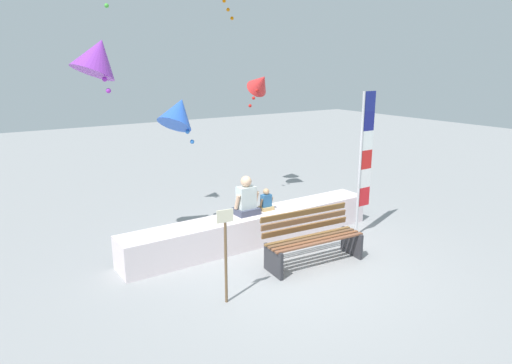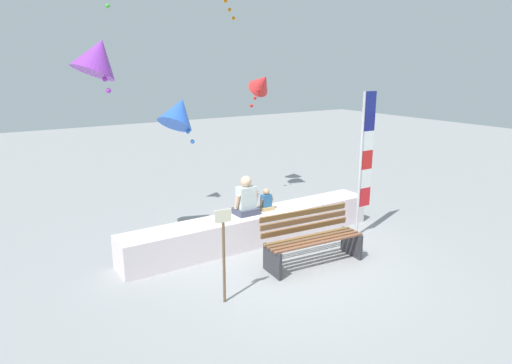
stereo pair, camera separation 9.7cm
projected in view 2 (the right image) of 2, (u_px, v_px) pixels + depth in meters
name	position (u px, v px, depth m)	size (l,w,h in m)	color
ground_plane	(295.00, 266.00, 7.60)	(40.00, 40.00, 0.00)	gray
seawall_ledge	(254.00, 228.00, 8.54)	(5.20, 0.65, 0.58)	silver
park_bench	(311.00, 239.00, 7.62)	(1.78, 0.75, 0.88)	brown
person_adult	(246.00, 199.00, 8.35)	(0.48, 0.35, 0.73)	#3D4156
person_child	(266.00, 202.00, 8.62)	(0.28, 0.20, 0.42)	tan
flag_banner	(365.00, 157.00, 8.57)	(0.33, 0.05, 2.82)	#B7B7BC
kite_blue	(179.00, 112.00, 8.47)	(1.06, 0.99, 0.98)	blue
kite_red	(262.00, 83.00, 10.88)	(0.60, 0.70, 0.93)	red
kite_purple	(97.00, 56.00, 7.34)	(1.02, 0.89, 0.98)	purple
sign_post	(224.00, 249.00, 6.24)	(0.24, 0.05, 1.39)	brown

